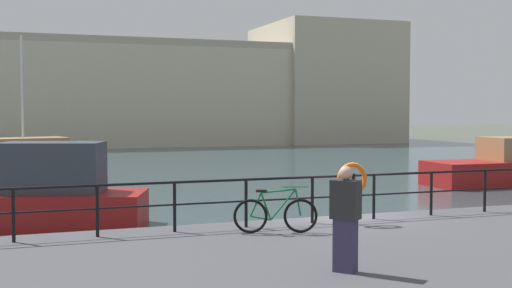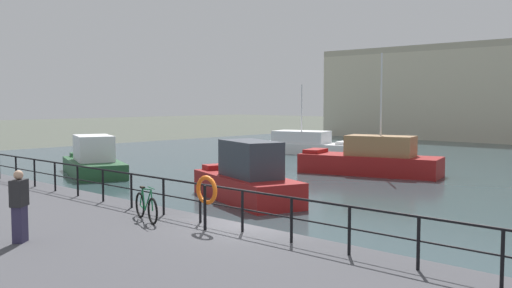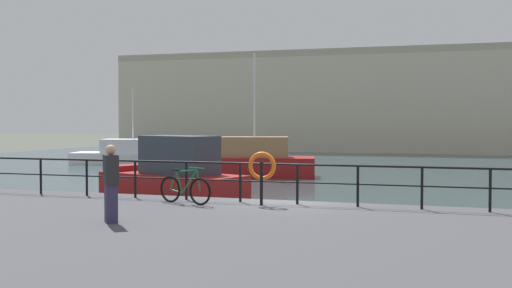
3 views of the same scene
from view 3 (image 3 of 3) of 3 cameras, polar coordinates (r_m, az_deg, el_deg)
name	(u,v)px [view 3 (image 3 of 3)]	position (r m, az deg, el deg)	size (l,w,h in m)	color
ground_plane	(284,238)	(18.54, 2.44, -8.13)	(240.00, 240.00, 0.00)	#4C5147
water_basin	(400,166)	(48.13, 12.33, -1.88)	(80.00, 60.00, 0.01)	#33474C
quay_promenade	(188,269)	(12.44, -5.92, -10.72)	(56.00, 13.00, 1.06)	#47474C
harbor_building	(486,100)	(71.92, 19.22, 3.57)	(65.74, 14.38, 13.18)	#C1B79E
moored_white_yacht	(134,154)	(50.30, -10.48, -0.84)	(9.43, 5.23, 5.68)	white
moored_green_narrowboat	(174,176)	(27.13, -7.11, -2.79)	(6.83, 4.29, 2.64)	maroon
moored_blue_motorboat	(245,161)	(38.11, -0.93, -1.52)	(8.56, 4.52, 7.11)	maroon
quay_railing	(240,175)	(17.91, -1.37, -2.67)	(25.64, 0.07, 1.08)	black
parked_bicycle	(185,189)	(17.61, -6.16, -3.90)	(1.71, 0.59, 0.98)	black
life_ring_stand	(262,168)	(17.21, 0.52, -2.07)	(0.75, 0.16, 1.40)	black
standing_person	(111,183)	(14.61, -12.41, -3.30)	(0.50, 0.52, 1.69)	#332D4C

